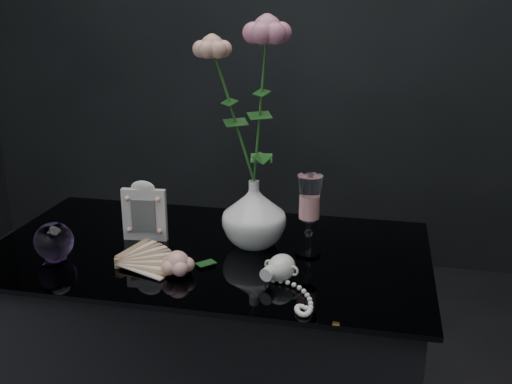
% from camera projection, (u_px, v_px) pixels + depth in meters
% --- Properties ---
extents(table, '(1.05, 0.58, 0.76)m').
position_uv_depth(table, '(212.00, 383.00, 1.56)').
color(table, black).
rests_on(table, ground).
extents(vase, '(0.17, 0.17, 0.16)m').
position_uv_depth(vase, '(254.00, 213.00, 1.44)').
color(vase, white).
rests_on(vase, table).
extents(wine_glass, '(0.07, 0.07, 0.19)m').
position_uv_depth(wine_glass, '(309.00, 216.00, 1.38)').
color(wine_glass, white).
rests_on(wine_glass, table).
extents(picture_frame, '(0.12, 0.10, 0.15)m').
position_uv_depth(picture_frame, '(144.00, 210.00, 1.48)').
color(picture_frame, silver).
rests_on(picture_frame, table).
extents(paperweight, '(0.10, 0.10, 0.09)m').
position_uv_depth(paperweight, '(54.00, 241.00, 1.38)').
color(paperweight, '#BC88DD').
rests_on(paperweight, table).
extents(paper_fan, '(0.28, 0.23, 0.03)m').
position_uv_depth(paper_fan, '(118.00, 262.00, 1.34)').
color(paper_fan, beige).
rests_on(paper_fan, table).
extents(loose_rose, '(0.16, 0.19, 0.06)m').
position_uv_depth(loose_rose, '(177.00, 263.00, 1.30)').
color(loose_rose, '#EEA799').
rests_on(loose_rose, table).
extents(pearl_jar, '(0.26, 0.26, 0.06)m').
position_uv_depth(pearl_jar, '(281.00, 267.00, 1.28)').
color(pearl_jar, white).
rests_on(pearl_jar, table).
extents(roses, '(0.20, 0.11, 0.43)m').
position_uv_depth(roses, '(247.00, 95.00, 1.36)').
color(roses, '#DEA088').
rests_on(roses, vase).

